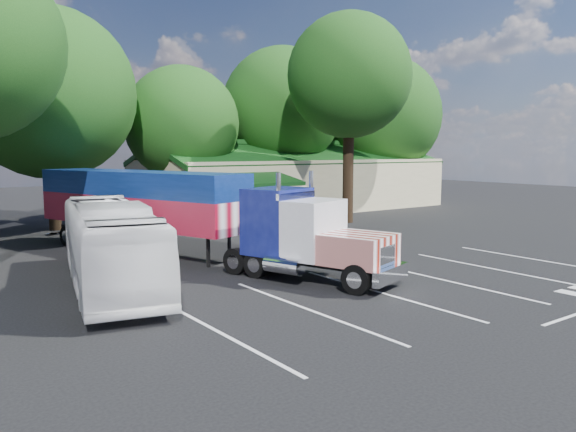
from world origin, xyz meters
TOP-DOWN VIEW (x-y plane):
  - ground at (0.00, 0.00)m, footprint 120.00×120.00m
  - event_hall at (13.74, 17.81)m, footprint 24.20×14.12m
  - tree_row_c at (-5.00, 16.20)m, footprint 10.00×10.00m
  - tree_row_d at (4.00, 17.50)m, footprint 8.00×8.00m
  - tree_row_e at (13.00, 18.00)m, footprint 9.60×9.60m
  - tree_row_f at (23.00, 16.80)m, footprint 10.40×10.40m
  - tree_near_right at (11.50, 8.50)m, footprint 8.00×8.00m
  - semi_truck at (-2.88, 3.79)m, footprint 8.14×18.71m
  - woman at (1.60, -1.44)m, footprint 0.46×0.63m
  - bicycle at (5.26, 1.00)m, footprint 1.18×1.80m
  - tour_bus at (-7.00, 0.34)m, footprint 4.73×10.96m
  - silver_sedan at (12.00, 14.00)m, footprint 4.73×2.86m

SIDE VIEW (x-z plane):
  - ground at x=0.00m, z-range 0.00..0.00m
  - bicycle at x=5.26m, z-range 0.00..0.90m
  - silver_sedan at x=12.00m, z-range 0.00..1.47m
  - woman at x=1.60m, z-range 0.00..1.58m
  - tour_bus at x=-7.00m, z-range 0.00..2.97m
  - event_hall at x=13.74m, z-range -0.56..4.99m
  - semi_truck at x=-2.88m, z-range 0.26..4.23m
  - tree_row_d at x=4.00m, z-range 1.28..11.88m
  - tree_row_f at x=23.00m, z-range 1.29..14.29m
  - tree_row_c at x=-5.00m, z-range 1.51..14.56m
  - tree_row_e at x=13.00m, z-range 1.64..14.54m
  - tree_near_right at x=11.50m, z-range 2.71..16.21m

